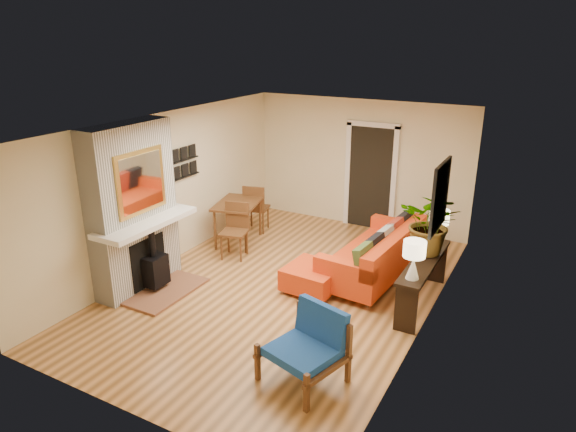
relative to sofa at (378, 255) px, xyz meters
name	(u,v)px	position (x,y,z in m)	size (l,w,h in m)	color
room_shell	(378,178)	(-0.59, 1.53, 0.84)	(6.50, 6.50, 6.50)	tan
fireplace	(135,213)	(-3.20, -2.11, 0.84)	(1.09, 1.68, 2.60)	white
sofa	(378,255)	(0.00, 0.00, 0.00)	(1.16, 2.36, 0.90)	silver
ottoman	(313,277)	(-0.73, -0.94, -0.16)	(0.84, 0.84, 0.40)	silver
blue_chair	(310,342)	(0.17, -2.87, 0.07)	(1.02, 1.00, 0.87)	brown
dining_table	(242,211)	(-2.77, 0.16, 0.25)	(1.09, 1.87, 0.98)	brown
console_table	(424,269)	(0.88, -0.56, 0.18)	(0.34, 1.85, 0.72)	black
lamp_near	(414,255)	(0.88, -1.23, 0.67)	(0.30, 0.30, 0.54)	white
lamp_far	(439,222)	(0.88, 0.16, 0.67)	(0.30, 0.30, 0.54)	white
houseplant	(432,223)	(0.87, -0.30, 0.81)	(0.87, 0.75, 0.96)	#1E5919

